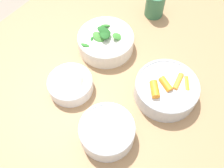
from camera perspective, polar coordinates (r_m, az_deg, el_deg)
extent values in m
plane|color=gray|center=(1.47, 0.76, -14.41)|extent=(10.00, 10.00, 0.00)
cube|color=#99724C|center=(0.82, 1.31, 0.78)|extent=(1.15, 1.02, 0.03)
cube|color=olive|center=(1.55, -1.57, 14.91)|extent=(0.06, 0.06, 0.70)
cylinder|color=silver|center=(0.77, 12.21, -1.35)|extent=(0.19, 0.19, 0.06)
torus|color=silver|center=(0.75, 12.60, -0.21)|extent=(0.19, 0.19, 0.01)
cylinder|color=orange|center=(0.76, 12.44, -0.74)|extent=(0.05, 0.04, 0.02)
cylinder|color=orange|center=(0.76, 12.23, -0.76)|extent=(0.04, 0.05, 0.02)
cylinder|color=orange|center=(0.77, 16.60, -0.16)|extent=(0.05, 0.04, 0.02)
cylinder|color=orange|center=(0.73, 9.76, -2.97)|extent=(0.03, 0.05, 0.02)
cylinder|color=orange|center=(0.74, 15.13, -3.81)|extent=(0.02, 0.05, 0.02)
cylinder|color=orange|center=(0.76, 12.42, -0.21)|extent=(0.02, 0.05, 0.02)
cylinder|color=orange|center=(0.76, 14.86, 0.52)|extent=(0.06, 0.03, 0.02)
cylinder|color=orange|center=(0.72, 9.73, -1.20)|extent=(0.05, 0.05, 0.02)
cylinder|color=orange|center=(0.74, 12.18, -0.06)|extent=(0.04, 0.05, 0.02)
cylinder|color=silver|center=(0.87, -1.42, 9.53)|extent=(0.19, 0.19, 0.05)
torus|color=silver|center=(0.85, -1.45, 10.71)|extent=(0.19, 0.19, 0.01)
ellipsoid|color=#4C933D|center=(0.88, 3.05, 11.40)|extent=(0.05, 0.03, 0.03)
ellipsoid|color=#4C933D|center=(0.84, -3.14, 10.64)|extent=(0.03, 0.05, 0.04)
ellipsoid|color=#4C933D|center=(0.85, 2.40, 9.73)|extent=(0.06, 0.06, 0.03)
ellipsoid|color=#235B23|center=(0.84, -1.64, 11.48)|extent=(0.07, 0.06, 0.03)
ellipsoid|color=#3D8433|center=(0.85, 1.26, 10.81)|extent=(0.05, 0.04, 0.04)
ellipsoid|color=#235B23|center=(0.84, -1.82, 12.06)|extent=(0.05, 0.06, 0.03)
ellipsoid|color=#2D7028|center=(0.84, -5.41, 8.74)|extent=(0.06, 0.07, 0.05)
ellipsoid|color=#235B23|center=(0.85, -5.64, 9.23)|extent=(0.07, 0.05, 0.05)
ellipsoid|color=#2D7028|center=(0.89, -1.44, 13.16)|extent=(0.05, 0.03, 0.04)
cylinder|color=silver|center=(0.70, -1.13, -10.88)|extent=(0.15, 0.15, 0.06)
torus|color=silver|center=(0.67, -1.18, -9.96)|extent=(0.15, 0.15, 0.01)
cylinder|color=brown|center=(0.70, -1.12, -11.15)|extent=(0.14, 0.14, 0.03)
ellipsoid|color=#AD7551|center=(0.71, -1.51, -5.79)|extent=(0.01, 0.01, 0.01)
ellipsoid|color=#A36B4C|center=(0.68, 0.29, -11.81)|extent=(0.01, 0.01, 0.01)
ellipsoid|color=#A36B4C|center=(0.66, -0.25, -15.28)|extent=(0.01, 0.01, 0.01)
ellipsoid|color=#A36B4C|center=(0.68, -2.54, -12.18)|extent=(0.01, 0.01, 0.01)
ellipsoid|color=#8E5B3D|center=(0.67, 2.60, -13.48)|extent=(0.01, 0.01, 0.01)
ellipsoid|color=#AD7551|center=(0.68, -1.69, -11.40)|extent=(0.01, 0.01, 0.01)
ellipsoid|color=#A36B4C|center=(0.70, -0.74, -6.49)|extent=(0.01, 0.01, 0.01)
ellipsoid|color=#8E5B3D|center=(0.68, -4.20, -11.04)|extent=(0.01, 0.01, 0.01)
ellipsoid|color=#A36B4C|center=(0.69, -0.33, -9.04)|extent=(0.01, 0.01, 0.01)
ellipsoid|color=#AD7551|center=(0.67, 3.74, -12.40)|extent=(0.01, 0.01, 0.01)
ellipsoid|color=#8E5B3D|center=(0.69, -5.42, -11.08)|extent=(0.01, 0.01, 0.01)
ellipsoid|color=#A36B4C|center=(0.67, -4.04, -12.84)|extent=(0.01, 0.01, 0.01)
ellipsoid|color=#8E5B3D|center=(0.67, -3.67, -13.88)|extent=(0.01, 0.01, 0.01)
ellipsoid|color=#8E5B3D|center=(0.67, -5.37, -13.28)|extent=(0.01, 0.01, 0.01)
ellipsoid|color=#8E5B3D|center=(0.68, 0.91, -12.07)|extent=(0.01, 0.01, 0.01)
ellipsoid|color=#AD7551|center=(0.69, -2.31, -9.44)|extent=(0.01, 0.01, 0.01)
cylinder|color=tan|center=(0.69, -5.11, -8.32)|extent=(0.03, 0.03, 0.01)
cylinder|color=beige|center=(0.67, -5.14, -12.19)|extent=(0.02, 0.02, 0.01)
cylinder|color=beige|center=(0.67, 2.92, -11.85)|extent=(0.03, 0.03, 0.01)
cylinder|color=beige|center=(0.67, -5.50, -12.07)|extent=(0.03, 0.03, 0.01)
cylinder|color=white|center=(0.78, -9.42, -0.18)|extent=(0.14, 0.14, 0.04)
torus|color=white|center=(0.77, -9.64, 0.63)|extent=(0.14, 0.14, 0.01)
cube|color=tan|center=(0.78, -10.53, 0.43)|extent=(0.08, 0.08, 0.01)
cube|color=tan|center=(0.77, -9.34, 0.14)|extent=(0.06, 0.06, 0.02)
cube|color=tan|center=(0.76, -8.59, -0.45)|extent=(0.07, 0.07, 0.02)
cylinder|color=#336B47|center=(0.99, 9.79, 17.45)|extent=(0.07, 0.07, 0.09)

